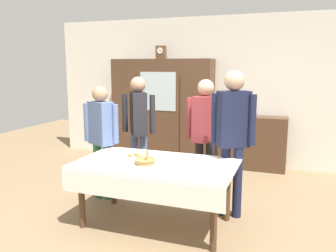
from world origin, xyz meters
name	(u,v)px	position (x,y,z in m)	size (l,w,h in m)	color
ground_plane	(162,216)	(0.00, 0.00, 0.00)	(12.00, 12.00, 0.00)	#846B4C
back_wall	(213,91)	(0.00, 2.65, 1.35)	(6.40, 0.10, 2.70)	silver
dining_table	(155,171)	(0.00, -0.24, 0.64)	(1.79, 1.02, 0.74)	#4C3321
wall_cabinet	(162,111)	(-0.90, 2.35, 0.97)	(1.90, 0.46, 1.94)	#4C3321
mantel_clock	(161,52)	(-0.92, 2.35, 2.06)	(0.18, 0.11, 0.24)	brown
bookshelf_low	(252,143)	(0.78, 2.41, 0.47)	(1.16, 0.35, 0.94)	#4C3321
book_stack	(253,115)	(0.78, 2.41, 0.96)	(0.17, 0.22, 0.05)	#664C7A
tea_cup_center	(177,160)	(0.22, -0.11, 0.77)	(0.13, 0.13, 0.06)	white
tea_cup_near_left	(189,164)	(0.40, -0.22, 0.77)	(0.13, 0.13, 0.06)	white
tea_cup_near_right	(114,159)	(-0.46, -0.33, 0.77)	(0.13, 0.13, 0.06)	white
tea_cup_mid_right	(107,156)	(-0.61, -0.22, 0.77)	(0.13, 0.13, 0.06)	white
bread_basket	(145,161)	(-0.09, -0.30, 0.77)	(0.24, 0.24, 0.16)	#9E7542
pastry_plate	(135,157)	(-0.31, -0.10, 0.75)	(0.28, 0.28, 0.05)	white
spoon_center	(132,151)	(-0.48, 0.16, 0.74)	(0.12, 0.02, 0.01)	silver
spoon_far_right	(158,171)	(0.15, -0.49, 0.74)	(0.12, 0.02, 0.01)	silver
person_by_cabinet	(205,127)	(0.33, 0.76, 1.00)	(0.52, 0.41, 1.64)	#232328
person_behind_table_left	(139,121)	(-0.68, 0.82, 1.01)	(0.52, 0.41, 1.66)	slate
person_behind_table_right	(233,129)	(0.77, 0.31, 1.08)	(0.52, 0.37, 1.76)	#191E38
person_near_right_end	(101,132)	(-0.99, 0.29, 0.94)	(0.52, 0.34, 1.55)	#33704C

